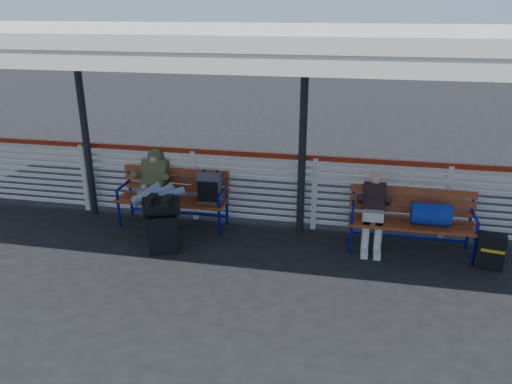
% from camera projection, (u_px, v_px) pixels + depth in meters
% --- Properties ---
extents(ground, '(60.00, 60.00, 0.00)m').
position_uv_depth(ground, '(153.00, 273.00, 6.79)').
color(ground, black).
rests_on(ground, ground).
extents(fence, '(12.08, 0.08, 1.24)m').
position_uv_depth(fence, '(194.00, 182.00, 8.30)').
color(fence, silver).
rests_on(fence, ground).
extents(canopy, '(12.60, 3.60, 3.16)m').
position_uv_depth(canopy, '(162.00, 36.00, 6.52)').
color(canopy, silver).
rests_on(canopy, ground).
extents(luggage_stack, '(0.59, 0.46, 0.87)m').
position_uv_depth(luggage_stack, '(163.00, 222.00, 7.23)').
color(luggage_stack, black).
rests_on(luggage_stack, ground).
extents(bench_left, '(1.80, 0.56, 0.96)m').
position_uv_depth(bench_left, '(186.00, 191.00, 8.07)').
color(bench_left, brown).
rests_on(bench_left, ground).
extents(bench_right, '(1.80, 0.56, 0.92)m').
position_uv_depth(bench_right, '(420.00, 215.00, 7.21)').
color(bench_right, brown).
rests_on(bench_right, ground).
extents(traveler_man, '(0.94, 1.54, 0.77)m').
position_uv_depth(traveler_man, '(156.00, 189.00, 7.79)').
color(traveler_man, '#7B89A6').
rests_on(traveler_man, ground).
extents(companion_person, '(0.32, 0.66, 1.15)m').
position_uv_depth(companion_person, '(373.00, 211.00, 7.31)').
color(companion_person, beige).
rests_on(companion_person, ground).
extents(suitcase_side, '(0.39, 0.28, 0.50)m').
position_uv_depth(suitcase_side, '(490.00, 251.00, 6.86)').
color(suitcase_side, black).
rests_on(suitcase_side, ground).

